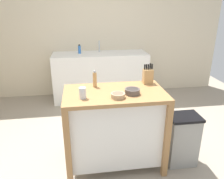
# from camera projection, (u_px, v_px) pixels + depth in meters

# --- Properties ---
(ground_plane) EXTENTS (6.22, 6.22, 0.00)m
(ground_plane) POSITION_uv_depth(u_px,v_px,m) (112.00, 160.00, 2.79)
(ground_plane) COLOR gray
(ground_plane) RESTS_ON ground
(wall_back) EXTENTS (5.22, 0.10, 2.60)m
(wall_back) POSITION_uv_depth(u_px,v_px,m) (95.00, 31.00, 4.48)
(wall_back) COLOR beige
(wall_back) RESTS_ON ground
(kitchen_island) EXTENTS (1.10, 0.63, 0.93)m
(kitchen_island) POSITION_uv_depth(u_px,v_px,m) (115.00, 125.00, 2.55)
(kitchen_island) COLOR #9E7042
(kitchen_island) RESTS_ON ground
(knife_block) EXTENTS (0.11, 0.09, 0.24)m
(knife_block) POSITION_uv_depth(u_px,v_px,m) (148.00, 76.00, 2.63)
(knife_block) COLOR tan
(knife_block) RESTS_ON kitchen_island
(bowl_ceramic_small) EXTENTS (0.16, 0.16, 0.06)m
(bowl_ceramic_small) POSITION_uv_depth(u_px,v_px,m) (132.00, 91.00, 2.34)
(bowl_ceramic_small) COLOR #564C47
(bowl_ceramic_small) RESTS_ON kitchen_island
(bowl_ceramic_wide) EXTENTS (0.14, 0.14, 0.05)m
(bowl_ceramic_wide) POSITION_uv_depth(u_px,v_px,m) (118.00, 95.00, 2.24)
(bowl_ceramic_wide) COLOR tan
(bowl_ceramic_wide) RESTS_ON kitchen_island
(drinking_cup) EXTENTS (0.07, 0.07, 0.11)m
(drinking_cup) POSITION_uv_depth(u_px,v_px,m) (83.00, 93.00, 2.22)
(drinking_cup) COLOR silver
(drinking_cup) RESTS_ON kitchen_island
(pepper_grinder) EXTENTS (0.04, 0.04, 0.19)m
(pepper_grinder) POSITION_uv_depth(u_px,v_px,m) (95.00, 79.00, 2.52)
(pepper_grinder) COLOR tan
(pepper_grinder) RESTS_ON kitchen_island
(trash_bin) EXTENTS (0.36, 0.28, 0.63)m
(trash_bin) POSITION_uv_depth(u_px,v_px,m) (182.00, 139.00, 2.64)
(trash_bin) COLOR gray
(trash_bin) RESTS_ON ground
(sink_counter) EXTENTS (1.82, 0.60, 0.92)m
(sink_counter) POSITION_uv_depth(u_px,v_px,m) (100.00, 76.00, 4.46)
(sink_counter) COLOR white
(sink_counter) RESTS_ON ground
(sink_faucet) EXTENTS (0.02, 0.02, 0.22)m
(sink_faucet) POSITION_uv_depth(u_px,v_px,m) (99.00, 46.00, 4.39)
(sink_faucet) COLOR #B7BCC1
(sink_faucet) RESTS_ON sink_counter
(bottle_spray_cleaner) EXTENTS (0.05, 0.05, 0.17)m
(bottle_spray_cleaner) POSITION_uv_depth(u_px,v_px,m) (79.00, 49.00, 4.26)
(bottle_spray_cleaner) COLOR blue
(bottle_spray_cleaner) RESTS_ON sink_counter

